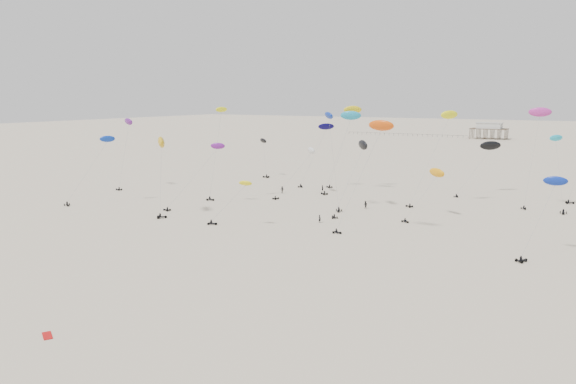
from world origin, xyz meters
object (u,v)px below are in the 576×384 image
Objects in this scene: rig_0 at (332,142)px; pavilion_main at (489,132)px; spectator_0 at (320,223)px; rig_9 at (443,129)px; rig_4 at (538,124)px.

pavilion_main is at bearing -103.78° from rig_0.
pavilion_main is 0.94× the size of rig_0.
spectator_0 is (4.10, -13.85, -15.25)m from rig_0.
pavilion_main is 225.14m from rig_9.
rig_9 reaches higher than pavilion_main.
spectator_0 is at bearing 20.96° from rig_4.
rig_0 is at bearing 151.69° from rig_9.
rig_9 reaches higher than spectator_0.
rig_4 is 1.00× the size of rig_9.
pavilion_main is 10.96× the size of spectator_0.
rig_4 is at bearing -105.70° from spectator_0.
rig_4 is 12.07× the size of spectator_0.
rig_0 is 11.61× the size of spectator_0.
rig_4 is (49.40, -216.60, 15.10)m from pavilion_main.
pavilion_main is at bearing 25.81° from rig_9.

